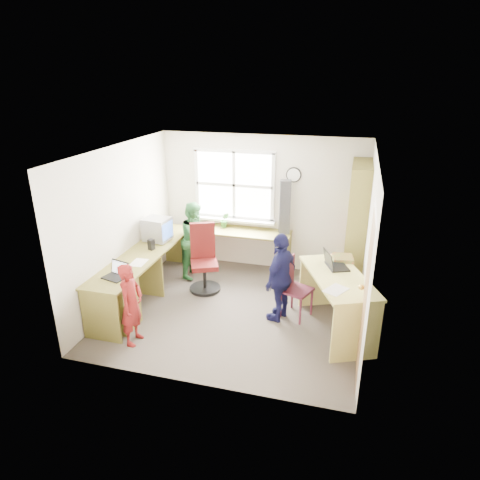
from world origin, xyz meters
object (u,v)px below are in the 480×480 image
(crt_monitor, at_px, (157,229))
(person_red, at_px, (131,304))
(swivel_chair, at_px, (204,262))
(wooden_chair, at_px, (293,285))
(laptop_right, at_px, (334,263))
(cd_tower, at_px, (285,207))
(right_desk, at_px, (337,291))
(potted_plant, at_px, (225,220))
(laptop_left, at_px, (117,273))
(bookshelf, at_px, (356,232))
(person_navy, at_px, (281,277))
(l_desk, at_px, (146,281))
(person_green, at_px, (195,240))

(crt_monitor, distance_m, person_red, 1.83)
(swivel_chair, xyz_separation_m, wooden_chair, (1.53, -0.45, 0.01))
(laptop_right, xyz_separation_m, cd_tower, (-0.94, 1.41, 0.33))
(crt_monitor, bearing_deg, right_desk, -7.83)
(laptop_right, bearing_deg, swivel_chair, 55.17)
(cd_tower, distance_m, potted_plant, 1.12)
(crt_monitor, bearing_deg, swivel_chair, 3.39)
(laptop_left, relative_size, cd_tower, 0.38)
(right_desk, height_order, swivel_chair, swivel_chair)
(bookshelf, xyz_separation_m, potted_plant, (-2.28, 0.32, -0.11))
(right_desk, bearing_deg, bookshelf, 58.46)
(person_navy, bearing_deg, l_desk, -64.70)
(l_desk, distance_m, potted_plant, 1.96)
(bookshelf, height_order, person_navy, bookshelf)
(l_desk, height_order, crt_monitor, crt_monitor)
(swivel_chair, relative_size, crt_monitor, 2.54)
(person_red, bearing_deg, right_desk, -69.14)
(l_desk, bearing_deg, laptop_left, -107.55)
(cd_tower, distance_m, person_green, 1.64)
(wooden_chair, bearing_deg, bookshelf, 74.76)
(person_green, bearing_deg, cd_tower, -65.37)
(wooden_chair, height_order, person_red, person_red)
(bookshelf, height_order, laptop_left, bookshelf)
(right_desk, xyz_separation_m, potted_plant, (-2.10, 1.64, 0.29))
(laptop_left, xyz_separation_m, person_red, (0.38, -0.34, -0.23))
(bookshelf, xyz_separation_m, person_navy, (-0.97, -1.21, -0.34))
(cd_tower, relative_size, person_navy, 0.71)
(laptop_right, distance_m, person_green, 2.56)
(potted_plant, bearing_deg, wooden_chair, -43.56)
(l_desk, xyz_separation_m, laptop_right, (2.69, 0.41, 0.44))
(right_desk, xyz_separation_m, wooden_chair, (-0.63, 0.25, -0.12))
(bookshelf, bearing_deg, person_red, -139.78)
(right_desk, height_order, person_red, person_red)
(person_navy, bearing_deg, wooden_chair, 149.92)
(laptop_right, xyz_separation_m, person_red, (-2.46, -1.25, -0.33))
(crt_monitor, relative_size, person_navy, 0.33)
(crt_monitor, xyz_separation_m, person_navy, (2.19, -0.63, -0.29))
(wooden_chair, distance_m, potted_plant, 2.06)
(laptop_left, bearing_deg, crt_monitor, 106.61)
(wooden_chair, height_order, laptop_right, laptop_right)
(bookshelf, bearing_deg, person_green, -176.27)
(bookshelf, bearing_deg, potted_plant, 172.04)
(right_desk, xyz_separation_m, laptop_left, (-2.93, -0.65, 0.19))
(crt_monitor, bearing_deg, l_desk, -70.72)
(wooden_chair, height_order, cd_tower, cd_tower)
(laptop_left, bearing_deg, bookshelf, 46.92)
(l_desk, relative_size, bookshelf, 1.40)
(swivel_chair, height_order, cd_tower, cd_tower)
(laptop_left, xyz_separation_m, laptop_right, (2.85, 0.91, 0.09))
(bookshelf, xyz_separation_m, person_green, (-2.66, -0.17, -0.34))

